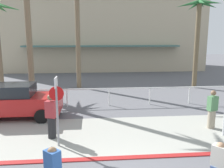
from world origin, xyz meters
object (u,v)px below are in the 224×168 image
Objects in this scene: palm_tree_4 at (198,22)px; pedestrian_1 at (212,111)px; car_red_1 at (14,101)px; pedestrian_0 at (51,118)px; stop_sign_bike_lane at (57,102)px.

palm_tree_4 reaches higher than pedestrian_1.
car_red_1 is (-11.95, -6.31, -4.16)m from palm_tree_4.
pedestrian_0 reaches higher than car_red_1.
palm_tree_4 is at bearing 45.92° from stop_sign_bike_lane.
pedestrian_0 is (-9.75, -8.97, -4.20)m from palm_tree_4.
stop_sign_bike_lane is 1.50× the size of pedestrian_1.
stop_sign_bike_lane is at bearing -65.19° from pedestrian_0.
car_red_1 is at bearing -152.18° from palm_tree_4.
pedestrian_1 is at bearing -109.37° from palm_tree_4.
stop_sign_bike_lane reaches higher than car_red_1.
car_red_1 is 2.47× the size of pedestrian_0.
pedestrian_0 is at bearing 114.81° from stop_sign_bike_lane.
stop_sign_bike_lane is at bearing -134.08° from palm_tree_4.
palm_tree_4 is 3.94× the size of pedestrian_1.
pedestrian_0 reaches higher than pedestrian_1.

